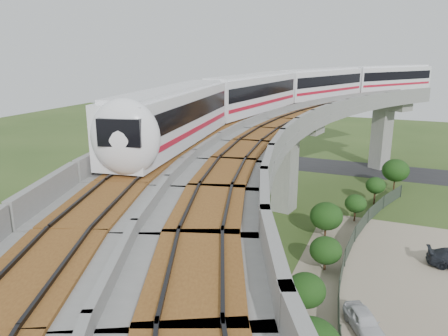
{
  "coord_description": "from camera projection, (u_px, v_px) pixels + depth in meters",
  "views": [
    {
      "loc": [
        11.4,
        -31.86,
        16.33
      ],
      "look_at": [
        -0.81,
        -1.98,
        7.5
      ],
      "focal_mm": 35.0,
      "sensor_mm": 36.0,
      "label": 1
    }
  ],
  "objects": [
    {
      "name": "ground",
      "position": [
        242.0,
        249.0,
        36.92
      ],
      "size": [
        160.0,
        160.0,
        0.0
      ],
      "primitive_type": "plane",
      "color": "#334C1E",
      "rests_on": "ground"
    },
    {
      "name": "tree_2",
      "position": [
        356.0,
        204.0,
        42.22
      ],
      "size": [
        2.08,
        2.08,
        2.76
      ],
      "color": "#382314",
      "rests_on": "ground"
    },
    {
      "name": "asphalt_road",
      "position": [
        312.0,
        165.0,
        63.7
      ],
      "size": [
        60.0,
        8.0,
        0.03
      ],
      "primitive_type": "cube",
      "color": "#232326",
      "rests_on": "ground"
    },
    {
      "name": "metro_train",
      "position": [
        306.0,
        89.0,
        45.19
      ],
      "size": [
        18.87,
        59.64,
        3.64
      ],
      "color": "white",
      "rests_on": "ground"
    },
    {
      "name": "tree_3",
      "position": [
        326.0,
        216.0,
        38.7
      ],
      "size": [
        2.9,
        2.9,
        3.23
      ],
      "color": "#382314",
      "rests_on": "ground"
    },
    {
      "name": "tree_1",
      "position": [
        376.0,
        185.0,
        46.88
      ],
      "size": [
        2.09,
        2.09,
        3.05
      ],
      "color": "#382314",
      "rests_on": "ground"
    },
    {
      "name": "tree_4",
      "position": [
        326.0,
        250.0,
        32.86
      ],
      "size": [
        2.44,
        2.44,
        2.71
      ],
      "color": "#382314",
      "rests_on": "ground"
    },
    {
      "name": "tree_5",
      "position": [
        306.0,
        290.0,
        27.05
      ],
      "size": [
        2.5,
        2.5,
        2.94
      ],
      "color": "#382314",
      "rests_on": "ground"
    },
    {
      "name": "viaduct",
      "position": [
        290.0,
        148.0,
        33.13
      ],
      "size": [
        19.58,
        73.98,
        11.4
      ],
      "color": "#99968E",
      "rests_on": "ground"
    },
    {
      "name": "fence",
      "position": [
        362.0,
        261.0,
        33.16
      ],
      "size": [
        3.87,
        38.73,
        1.5
      ],
      "color": "#2D382D",
      "rests_on": "ground"
    },
    {
      "name": "tree_0",
      "position": [
        396.0,
        170.0,
        51.34
      ],
      "size": [
        3.11,
        3.11,
        3.85
      ],
      "color": "#382314",
      "rests_on": "ground"
    },
    {
      "name": "dirt_lot",
      "position": [
        423.0,
        294.0,
        30.02
      ],
      "size": [
        18.0,
        26.0,
        0.04
      ],
      "primitive_type": "cube",
      "color": "gray",
      "rests_on": "ground"
    },
    {
      "name": "car_white",
      "position": [
        364.0,
        321.0,
        25.98
      ],
      "size": [
        3.08,
        3.96,
        1.26
      ],
      "primitive_type": "imported",
      "rotation": [
        0.0,
        0.0,
        0.5
      ],
      "color": "silver",
      "rests_on": "dirt_lot"
    }
  ]
}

